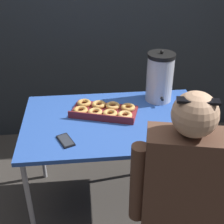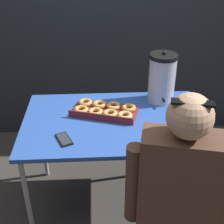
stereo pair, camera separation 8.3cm
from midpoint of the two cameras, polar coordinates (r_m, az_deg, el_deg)
ground_plane at (r=2.59m, az=1.39°, el=-16.03°), size 12.00×12.00×0.00m
back_wall at (r=2.93m, az=-0.03°, el=19.16°), size 6.00×0.11×2.60m
folding_table at (r=2.13m, az=1.63°, el=-2.61°), size 1.23×0.79×0.77m
donut_box at (r=2.17m, az=-0.26°, el=0.34°), size 0.50×0.36×0.05m
coffee_urn at (r=2.29m, az=10.14°, el=6.12°), size 0.20×0.22×0.39m
cell_phone at (r=1.92m, az=-7.53°, el=-4.99°), size 0.12×0.16×0.01m
person_seated at (r=1.79m, az=13.16°, el=-15.92°), size 0.56×0.30×1.26m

